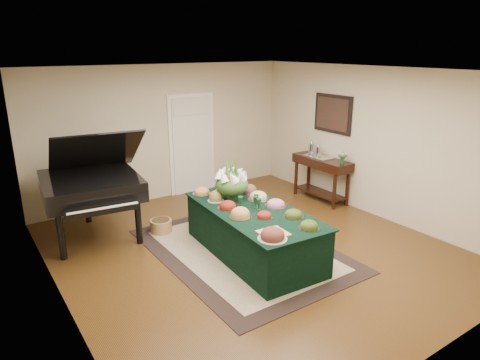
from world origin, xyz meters
TOP-DOWN VIEW (x-y plane):
  - ground at (0.00, 0.00)m, footprint 6.00×6.00m
  - area_rug at (-0.14, 0.04)m, footprint 2.39×3.34m
  - kitchen_doorway at (0.60, 2.97)m, footprint 1.05×0.07m
  - buffet_table at (-0.08, -0.17)m, footprint 1.28×2.46m
  - food_platters at (-0.09, -0.10)m, footprint 1.12×2.32m
  - cutting_board at (-0.38, -0.99)m, footprint 0.36×0.36m
  - green_goblets at (-0.05, -0.11)m, footprint 0.33×0.30m
  - floral_centerpiece at (-0.10, 0.37)m, footprint 0.53×0.53m
  - grand_piano at (-1.84, 1.84)m, footprint 1.73×1.90m
  - wicker_basket at (-0.89, 1.36)m, footprint 0.36×0.36m
  - mahogany_sideboard at (2.50, 1.03)m, footprint 0.45×1.30m
  - tea_service at (2.50, 1.23)m, footprint 0.34×0.58m
  - pink_bouquet at (2.50, 0.50)m, footprint 0.19×0.19m
  - wall_painting at (2.72, 1.03)m, footprint 0.05×0.95m

SIDE VIEW (x-z plane):
  - ground at x=0.00m, z-range 0.00..0.00m
  - area_rug at x=-0.14m, z-range 0.00..0.01m
  - wicker_basket at x=-0.89m, z-range 0.00..0.23m
  - buffet_table at x=-0.08m, z-range 0.00..0.74m
  - mahogany_sideboard at x=2.50m, z-range 0.24..1.12m
  - cutting_board at x=-0.38m, z-range 0.72..0.82m
  - food_platters at x=-0.09m, z-range 0.72..0.85m
  - green_goblets at x=-0.05m, z-range 0.73..0.91m
  - grand_piano at x=-1.84m, z-range 0.01..1.80m
  - tea_service at x=2.50m, z-range 0.85..1.15m
  - kitchen_doorway at x=0.60m, z-range -0.03..2.07m
  - pink_bouquet at x=2.50m, z-range 0.92..1.16m
  - floral_centerpiece at x=-0.10m, z-range 0.78..1.31m
  - wall_painting at x=2.72m, z-range 1.38..2.12m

